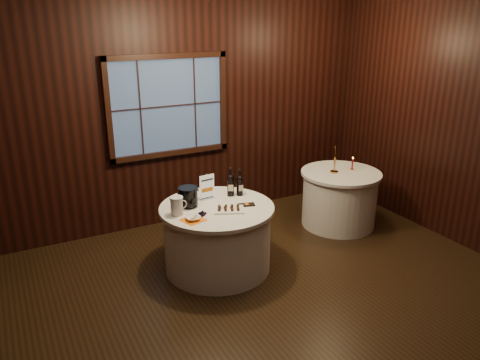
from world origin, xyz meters
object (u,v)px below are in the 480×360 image
main_table (217,237)px  brass_candlestick (335,163)px  port_bottle_right (240,184)px  grape_bunch (202,214)px  sign_stand (207,190)px  chocolate_plate (229,209)px  cracker_bowl (193,218)px  glass_pitcher (177,206)px  chocolate_box (247,205)px  side_table (339,198)px  red_candle (352,165)px  port_bottle_left (231,184)px  ice_bucket (188,197)px

main_table → brass_candlestick: brass_candlestick is taller
port_bottle_right → grape_bunch: bearing=-148.8°
sign_stand → chocolate_plate: 0.44m
port_bottle_right → chocolate_plate: port_bottle_right is taller
grape_bunch → cracker_bowl: grape_bunch is taller
glass_pitcher → cracker_bowl: 0.24m
chocolate_plate → grape_bunch: bearing=-179.1°
chocolate_box → cracker_bowl: (-0.68, -0.09, 0.02)m
side_table → brass_candlestick: (-0.10, 0.03, 0.52)m
chocolate_box → red_candle: size_ratio=0.99×
glass_pitcher → sign_stand: bearing=29.3°
port_bottle_left → grape_bunch: size_ratio=1.80×
brass_candlestick → red_candle: 0.30m
port_bottle_left → red_candle: port_bottle_left is taller
ice_bucket → red_candle: bearing=3.8°
grape_bunch → brass_candlestick: 2.21m
chocolate_box → red_candle: (1.88, 0.44, 0.06)m
main_table → grape_bunch: (-0.25, -0.17, 0.40)m
chocolate_box → port_bottle_right: bearing=93.4°
port_bottle_left → grape_bunch: 0.68m
chocolate_plate → ice_bucket: bearing=137.8°
grape_bunch → port_bottle_left: bearing=36.6°
brass_candlestick → cracker_bowl: bearing=-166.5°
chocolate_plate → red_candle: (2.13, 0.47, 0.05)m
glass_pitcher → cracker_bowl: glass_pitcher is taller
main_table → glass_pitcher: 0.68m
side_table → grape_bunch: 2.33m
side_table → chocolate_plate: chocolate_plate is taller
port_bottle_left → red_candle: bearing=24.9°
port_bottle_left → side_table: bearing=25.0°
port_bottle_right → ice_bucket: bearing=-174.6°
chocolate_plate → glass_pitcher: 0.56m
port_bottle_right → red_candle: port_bottle_right is taller
chocolate_plate → red_candle: bearing=12.6°
main_table → port_bottle_left: 0.64m
grape_bunch → cracker_bowl: bearing=-160.0°
ice_bucket → grape_bunch: ice_bucket is taller
main_table → ice_bucket: ice_bucket is taller
chocolate_plate → grape_bunch: 0.31m
chocolate_plate → chocolate_box: (0.24, 0.04, -0.01)m
chocolate_box → grape_bunch: (-0.56, -0.04, 0.01)m
brass_candlestick → chocolate_box: bearing=-164.0°
side_table → port_bottle_right: (-1.62, -0.12, 0.52)m
main_table → brass_candlestick: 2.00m
side_table → chocolate_box: size_ratio=6.01×
port_bottle_right → main_table: bearing=-152.6°
main_table → sign_stand: bearing=91.2°
cracker_bowl → glass_pitcher: bearing=114.8°
side_table → chocolate_box: 1.79m
port_bottle_left → chocolate_box: (0.02, -0.35, -0.14)m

